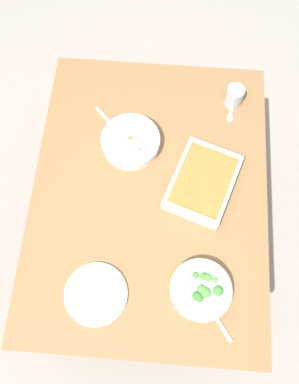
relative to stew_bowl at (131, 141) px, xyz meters
name	(u,v)px	position (x,y,z in m)	size (l,w,h in m)	color
ground_plane	(150,239)	(0.19, 0.09, -0.77)	(6.00, 6.00, 0.00)	#9E9389
dining_table	(150,200)	(0.19, 0.09, -0.12)	(1.20, 0.90, 0.74)	olive
stew_bowl	(131,141)	(0.00, 0.00, 0.00)	(0.23, 0.23, 0.06)	white
broccoli_bowl	(201,290)	(0.55, 0.29, 0.00)	(0.21, 0.21, 0.07)	white
baking_dish	(203,182)	(0.15, 0.29, 0.00)	(0.35, 0.30, 0.06)	silver
drink_cup	(234,96)	(-0.24, 0.40, 0.01)	(0.07, 0.07, 0.08)	#B2BCC6
side_plate	(96,294)	(0.59, -0.07, -0.03)	(0.22, 0.22, 0.01)	white
spoon_by_stew	(113,126)	(-0.08, -0.08, -0.03)	(0.14, 0.14, 0.01)	silver
spoon_by_broccoli	(213,312)	(0.62, 0.34, -0.03)	(0.15, 0.12, 0.01)	silver
spoon_spare	(231,110)	(-0.19, 0.40, -0.03)	(0.18, 0.04, 0.01)	silver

